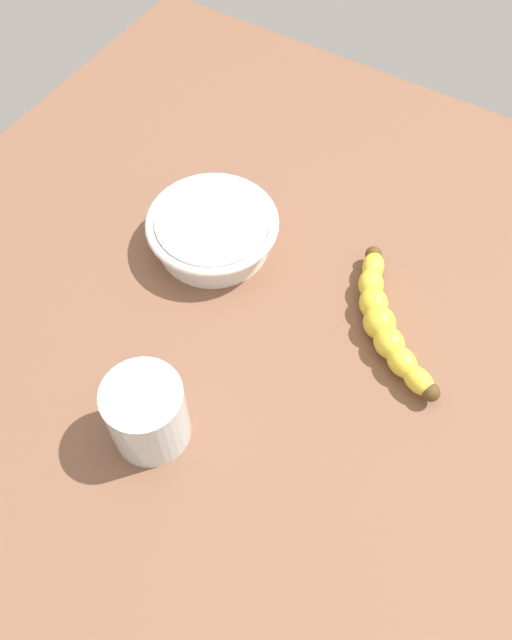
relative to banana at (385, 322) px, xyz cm
name	(u,v)px	position (x,y,z in cm)	size (l,w,h in cm)	color
wooden_tabletop	(289,408)	(14.49, -4.93, -3.47)	(120.00, 120.00, 3.00)	brown
banana	(385,322)	(0.00, 0.00, 0.00)	(17.02, 16.71, 3.95)	yellow
smoothie_glass	(147,414)	(25.66, -16.37, 2.71)	(8.68, 8.68, 9.39)	silver
ceramic_bowl	(213,230)	(-0.53, -25.36, 0.98)	(17.40, 17.40, 4.97)	white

